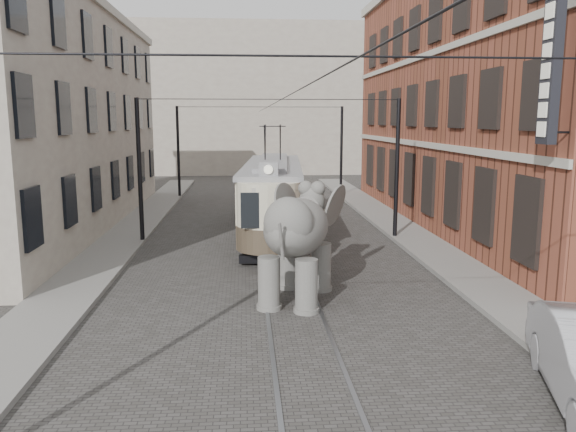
{
  "coord_description": "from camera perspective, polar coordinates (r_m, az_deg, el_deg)",
  "views": [
    {
      "loc": [
        -1.28,
        -17.73,
        5.11
      ],
      "look_at": [
        0.08,
        -0.04,
        2.1
      ],
      "focal_mm": 35.38,
      "sensor_mm": 36.0,
      "label": 1
    }
  ],
  "objects": [
    {
      "name": "elephant",
      "position": [
        16.14,
        0.86,
        -2.84
      ],
      "size": [
        4.47,
        5.97,
        3.25
      ],
      "primitive_type": null,
      "rotation": [
        0.0,
        0.0,
        -0.33
      ],
      "color": "#5C5A55",
      "rests_on": "ground"
    },
    {
      "name": "ground",
      "position": [
        18.5,
        -0.25,
        -6.41
      ],
      "size": [
        120.0,
        120.0,
        0.0
      ],
      "primitive_type": "plane",
      "color": "#413F3C"
    },
    {
      "name": "sidewalk_right",
      "position": [
        19.82,
        17.41,
        -5.54
      ],
      "size": [
        2.0,
        60.0,
        0.15
      ],
      "primitive_type": "cube",
      "color": "slate",
      "rests_on": "ground"
    },
    {
      "name": "distant_block",
      "position": [
        57.78,
        -3.18,
        11.49
      ],
      "size": [
        28.0,
        10.0,
        14.0
      ],
      "primitive_type": "cube",
      "color": "gray",
      "rests_on": "ground"
    },
    {
      "name": "tram_rails",
      "position": [
        18.5,
        -0.25,
        -6.37
      ],
      "size": [
        1.54,
        80.0,
        0.02
      ],
      "primitive_type": null,
      "color": "slate",
      "rests_on": "ground"
    },
    {
      "name": "sidewalk_left",
      "position": [
        19.16,
        -20.15,
        -6.21
      ],
      "size": [
        2.0,
        60.0,
        0.15
      ],
      "primitive_type": "cube",
      "color": "slate",
      "rests_on": "ground"
    },
    {
      "name": "stucco_building",
      "position": [
        29.39,
        -23.99,
        8.6
      ],
      "size": [
        7.0,
        24.0,
        10.0
      ],
      "primitive_type": "cube",
      "color": "gray",
      "rests_on": "ground"
    },
    {
      "name": "tram",
      "position": [
        25.72,
        -1.54,
        3.67
      ],
      "size": [
        3.46,
        12.45,
        4.88
      ],
      "primitive_type": null,
      "rotation": [
        0.0,
        0.0,
        -0.08
      ],
      "color": "beige",
      "rests_on": "ground"
    },
    {
      "name": "catenary",
      "position": [
        22.86,
        -1.67,
        4.33
      ],
      "size": [
        11.0,
        30.2,
        6.0
      ],
      "primitive_type": null,
      "color": "black",
      "rests_on": "ground"
    },
    {
      "name": "brick_building",
      "position": [
        29.43,
        20.65,
        10.76
      ],
      "size": [
        8.0,
        26.0,
        12.0
      ],
      "primitive_type": "cube",
      "color": "brown",
      "rests_on": "ground"
    }
  ]
}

